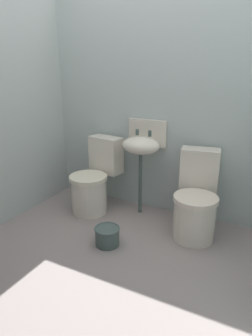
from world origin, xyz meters
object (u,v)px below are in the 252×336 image
toilet_left (94,182)px  toilet_right (196,202)px  sink (142,144)px  bucket (107,236)px

toilet_left → toilet_right: size_ratio=1.00×
toilet_right → sink: bearing=-27.3°
toilet_left → toilet_right: bearing=-171.1°
toilet_right → bucket: toilet_right is taller
toilet_right → toilet_left: bearing=-11.1°
toilet_right → sink: (-0.64, 0.19, 0.43)m
toilet_left → bucket: bearing=140.3°
bucket → toilet_right: bearing=40.9°
toilet_right → bucket: bearing=29.8°
bucket → toilet_left: bearing=131.5°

